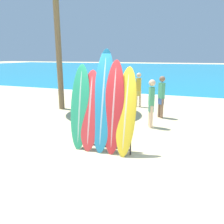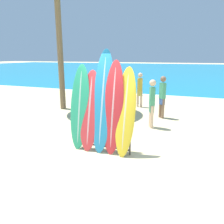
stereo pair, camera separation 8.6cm
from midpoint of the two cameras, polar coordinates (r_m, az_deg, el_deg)
name	(u,v)px [view 1 (the left image)]	position (r m, az deg, el deg)	size (l,w,h in m)	color
ground_plane	(110,156)	(5.61, -0.92, -11.35)	(160.00, 160.00, 0.00)	beige
ocean_water	(183,69)	(43.15, 17.88, 10.52)	(120.00, 60.00, 0.01)	teal
surfboard_rack	(102,134)	(5.75, -3.18, -5.79)	(1.62, 0.04, 0.84)	#28282D
surfboard_slot_0	(80,107)	(5.85, -8.79, 1.25)	(0.55, 0.49, 2.25)	#289E70
surfboard_slot_1	(90,111)	(5.72, -6.19, 0.31)	(0.57, 0.53, 2.10)	red
surfboard_slot_2	(103,101)	(5.57, -2.81, 2.78)	(0.56, 0.63, 2.63)	teal
surfboard_slot_3	(114,108)	(5.46, -0.01, 1.09)	(0.52, 0.50, 2.36)	red
surfboard_slot_4	(126,112)	(5.38, 3.21, -0.02)	(0.51, 0.58, 2.20)	yellow
person_near_water	(151,102)	(7.61, 9.91, 2.66)	(0.24, 0.28, 1.68)	beige
person_mid_beach	(139,89)	(10.69, 6.71, 6.12)	(0.28, 0.22, 1.67)	beige
person_far_left	(161,95)	(8.91, 12.49, 4.26)	(0.28, 0.28, 1.68)	#846047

